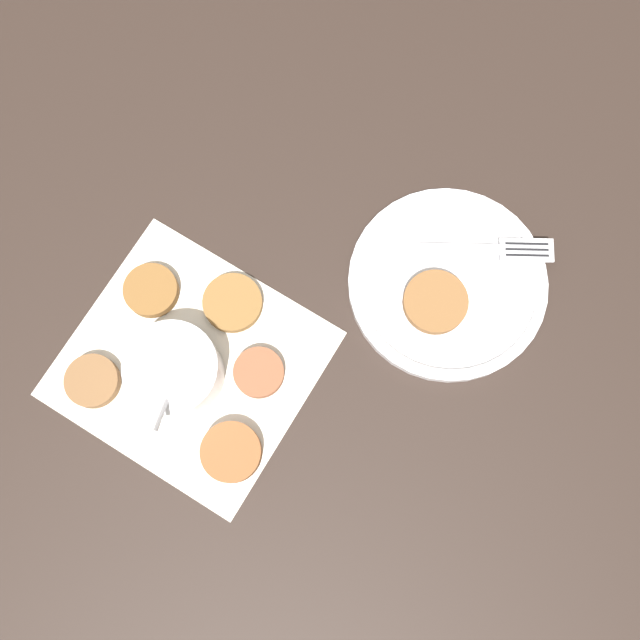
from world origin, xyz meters
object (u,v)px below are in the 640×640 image
Objects in this scene: sauce_bowl at (174,373)px; serving_plate at (448,283)px; fork at (499,250)px; fritter_on_plate at (435,302)px.

sauce_bowl is 0.51× the size of serving_plate.
sauce_bowl reaches higher than fork.
fritter_on_plate is at bearing 81.20° from serving_plate.
sauce_bowl is at bearing 43.44° from serving_plate.
sauce_bowl is 0.75× the size of fork.
fork is at bearing -124.20° from serving_plate.
sauce_bowl is 1.62× the size of fritter_on_plate.
fork is at bearing -116.06° from fritter_on_plate.
serving_plate is 3.15× the size of fritter_on_plate.
sauce_bowl is 0.41m from fork.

